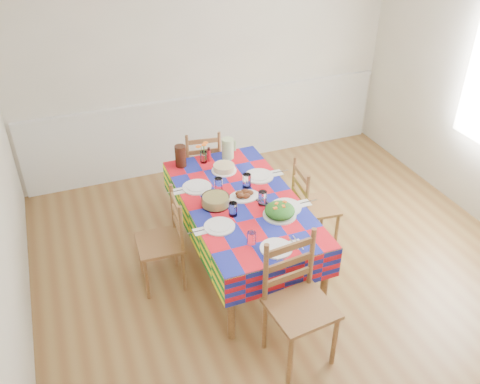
% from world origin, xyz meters
% --- Properties ---
extents(room, '(4.58, 5.08, 2.78)m').
position_xyz_m(room, '(0.00, 0.00, 1.35)').
color(room, brown).
rests_on(room, ground).
extents(wainscot, '(4.41, 0.06, 0.92)m').
position_xyz_m(wainscot, '(0.00, 2.48, 0.49)').
color(wainscot, silver).
rests_on(wainscot, room).
extents(dining_table, '(0.98, 1.81, 0.71)m').
position_xyz_m(dining_table, '(-0.35, 0.57, 0.63)').
color(dining_table, brown).
rests_on(dining_table, room).
extents(setting_near_head, '(0.41, 0.28, 0.12)m').
position_xyz_m(setting_near_head, '(-0.40, -0.12, 0.73)').
color(setting_near_head, white).
rests_on(setting_near_head, dining_table).
extents(setting_left_near, '(0.47, 0.28, 0.12)m').
position_xyz_m(setting_left_near, '(-0.61, 0.31, 0.73)').
color(setting_left_near, white).
rests_on(setting_left_near, dining_table).
extents(setting_left_far, '(0.49, 0.29, 0.13)m').
position_xyz_m(setting_left_far, '(-0.60, 0.86, 0.73)').
color(setting_left_far, white).
rests_on(setting_left_far, dining_table).
extents(setting_right_near, '(0.51, 0.29, 0.13)m').
position_xyz_m(setting_right_near, '(-0.09, 0.36, 0.73)').
color(setting_right_near, white).
rests_on(setting_right_near, dining_table).
extents(setting_right_far, '(0.52, 0.30, 0.13)m').
position_xyz_m(setting_right_far, '(-0.11, 0.83, 0.74)').
color(setting_right_far, white).
rests_on(setting_right_far, dining_table).
extents(meat_platter, '(0.28, 0.20, 0.06)m').
position_xyz_m(meat_platter, '(-0.31, 0.60, 0.73)').
color(meat_platter, white).
rests_on(meat_platter, dining_table).
extents(salad_platter, '(0.28, 0.28, 0.12)m').
position_xyz_m(salad_platter, '(-0.13, 0.23, 0.75)').
color(salad_platter, white).
rests_on(salad_platter, dining_table).
extents(pasta_bowl, '(0.25, 0.25, 0.09)m').
position_xyz_m(pasta_bowl, '(-0.58, 0.58, 0.75)').
color(pasta_bowl, white).
rests_on(pasta_bowl, dining_table).
extents(cake, '(0.24, 0.24, 0.07)m').
position_xyz_m(cake, '(-0.32, 1.10, 0.74)').
color(cake, white).
rests_on(cake, dining_table).
extents(serving_utensils, '(0.14, 0.32, 0.01)m').
position_xyz_m(serving_utensils, '(-0.19, 0.50, 0.71)').
color(serving_utensils, black).
rests_on(serving_utensils, dining_table).
extents(flower_vase, '(0.14, 0.11, 0.22)m').
position_xyz_m(flower_vase, '(-0.45, 1.33, 0.80)').
color(flower_vase, white).
rests_on(flower_vase, dining_table).
extents(hot_sauce, '(0.04, 0.04, 0.15)m').
position_xyz_m(hot_sauce, '(-0.39, 1.33, 0.78)').
color(hot_sauce, red).
rests_on(hot_sauce, dining_table).
extents(green_pitcher, '(0.12, 0.12, 0.21)m').
position_xyz_m(green_pitcher, '(-0.19, 1.33, 0.81)').
color(green_pitcher, '#ACCA8F').
rests_on(green_pitcher, dining_table).
extents(tea_pitcher, '(0.11, 0.11, 0.22)m').
position_xyz_m(tea_pitcher, '(-0.68, 1.34, 0.81)').
color(tea_pitcher, black).
rests_on(tea_pitcher, dining_table).
extents(name_card, '(0.07, 0.02, 0.02)m').
position_xyz_m(name_card, '(-0.36, -0.27, 0.71)').
color(name_card, white).
rests_on(name_card, dining_table).
extents(chair_near, '(0.49, 0.47, 1.02)m').
position_xyz_m(chair_near, '(-0.35, -0.56, 0.50)').
color(chair_near, brown).
rests_on(chair_near, room).
extents(chair_far, '(0.44, 0.42, 0.88)m').
position_xyz_m(chair_far, '(-0.35, 1.71, 0.44)').
color(chair_far, brown).
rests_on(chair_far, room).
extents(chair_left, '(0.40, 0.42, 0.90)m').
position_xyz_m(chair_left, '(-1.07, 0.57, 0.44)').
color(chair_left, brown).
rests_on(chair_left, room).
extents(chair_right, '(0.43, 0.44, 0.91)m').
position_xyz_m(chair_right, '(0.37, 0.58, 0.45)').
color(chair_right, brown).
rests_on(chair_right, room).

